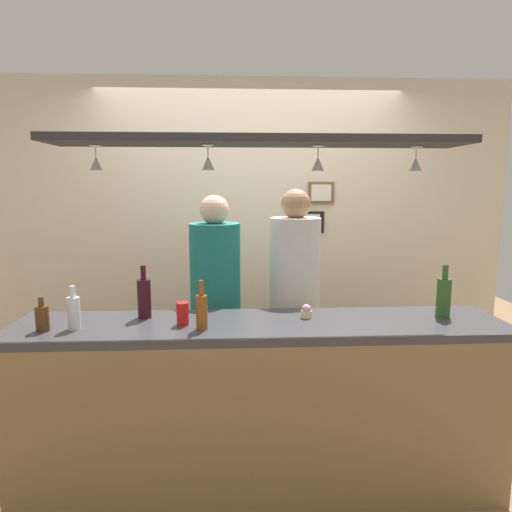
{
  "coord_description": "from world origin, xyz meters",
  "views": [
    {
      "loc": [
        -0.15,
        -2.71,
        1.72
      ],
      "look_at": [
        0.0,
        0.1,
        1.28
      ],
      "focal_mm": 31.36,
      "sensor_mm": 36.0,
      "label": 1
    }
  ],
  "objects_px": {
    "person_right_white_patterned_shirt": "(295,289)",
    "drink_can": "(183,314)",
    "bottle_champagne_green": "(444,296)",
    "person_left_teal_shirt": "(216,293)",
    "cupcake": "(306,312)",
    "picture_frame_lower_pair": "(306,222)",
    "picture_frame_upper_small": "(321,193)",
    "bottle_soda_clear": "(74,312)",
    "bottle_wine_dark_red": "(144,297)",
    "bottle_beer_amber_tall": "(202,310)",
    "bottle_beer_brown_stubby": "(42,318)"
  },
  "relations": [
    {
      "from": "person_left_teal_shirt",
      "to": "bottle_champagne_green",
      "type": "height_order",
      "value": "person_left_teal_shirt"
    },
    {
      "from": "cupcake",
      "to": "picture_frame_lower_pair",
      "type": "height_order",
      "value": "picture_frame_lower_pair"
    },
    {
      "from": "picture_frame_lower_pair",
      "to": "picture_frame_upper_small",
      "type": "distance_m",
      "value": 0.28
    },
    {
      "from": "person_right_white_patterned_shirt",
      "to": "picture_frame_lower_pair",
      "type": "height_order",
      "value": "person_right_white_patterned_shirt"
    },
    {
      "from": "person_right_white_patterned_shirt",
      "to": "picture_frame_lower_pair",
      "type": "bearing_deg",
      "value": 75.54
    },
    {
      "from": "bottle_beer_amber_tall",
      "to": "bottle_champagne_green",
      "type": "relative_size",
      "value": 0.87
    },
    {
      "from": "person_right_white_patterned_shirt",
      "to": "picture_frame_upper_small",
      "type": "height_order",
      "value": "picture_frame_upper_small"
    },
    {
      "from": "bottle_champagne_green",
      "to": "bottle_wine_dark_red",
      "type": "height_order",
      "value": "same"
    },
    {
      "from": "bottle_soda_clear",
      "to": "bottle_wine_dark_red",
      "type": "xyz_separation_m",
      "value": [
        0.33,
        0.19,
        0.03
      ]
    },
    {
      "from": "cupcake",
      "to": "picture_frame_lower_pair",
      "type": "distance_m",
      "value": 1.41
    },
    {
      "from": "person_left_teal_shirt",
      "to": "person_right_white_patterned_shirt",
      "type": "relative_size",
      "value": 0.98
    },
    {
      "from": "person_right_white_patterned_shirt",
      "to": "drink_can",
      "type": "bearing_deg",
      "value": -138.07
    },
    {
      "from": "bottle_wine_dark_red",
      "to": "bottle_beer_amber_tall",
      "type": "bearing_deg",
      "value": -34.06
    },
    {
      "from": "bottle_beer_amber_tall",
      "to": "cupcake",
      "type": "height_order",
      "value": "bottle_beer_amber_tall"
    },
    {
      "from": "person_left_teal_shirt",
      "to": "bottle_soda_clear",
      "type": "xyz_separation_m",
      "value": [
        -0.71,
        -0.67,
        0.07
      ]
    },
    {
      "from": "bottle_wine_dark_red",
      "to": "picture_frame_upper_small",
      "type": "xyz_separation_m",
      "value": [
        1.25,
        1.28,
        0.57
      ]
    },
    {
      "from": "drink_can",
      "to": "bottle_champagne_green",
      "type": "bearing_deg",
      "value": 2.82
    },
    {
      "from": "picture_frame_upper_small",
      "to": "bottle_beer_brown_stubby",
      "type": "bearing_deg",
      "value": -139.12
    },
    {
      "from": "bottle_beer_amber_tall",
      "to": "picture_frame_lower_pair",
      "type": "bearing_deg",
      "value": 62.33
    },
    {
      "from": "bottle_champagne_green",
      "to": "person_left_teal_shirt",
      "type": "bearing_deg",
      "value": 157.29
    },
    {
      "from": "person_right_white_patterned_shirt",
      "to": "bottle_wine_dark_red",
      "type": "xyz_separation_m",
      "value": [
        -0.92,
        -0.48,
        0.07
      ]
    },
    {
      "from": "bottle_champagne_green",
      "to": "cupcake",
      "type": "relative_size",
      "value": 3.85
    },
    {
      "from": "bottle_wine_dark_red",
      "to": "picture_frame_lower_pair",
      "type": "xyz_separation_m",
      "value": [
        1.13,
        1.28,
        0.32
      ]
    },
    {
      "from": "person_left_teal_shirt",
      "to": "bottle_champagne_green",
      "type": "bearing_deg",
      "value": -22.71
    },
    {
      "from": "bottle_champagne_green",
      "to": "bottle_beer_brown_stubby",
      "type": "xyz_separation_m",
      "value": [
        -2.17,
        -0.14,
        -0.05
      ]
    },
    {
      "from": "bottle_beer_amber_tall",
      "to": "bottle_champagne_green",
      "type": "xyz_separation_m",
      "value": [
        1.36,
        0.16,
        0.02
      ]
    },
    {
      "from": "bottle_beer_brown_stubby",
      "to": "bottle_wine_dark_red",
      "type": "bearing_deg",
      "value": 24.17
    },
    {
      "from": "bottle_soda_clear",
      "to": "picture_frame_upper_small",
      "type": "height_order",
      "value": "picture_frame_upper_small"
    },
    {
      "from": "bottle_champagne_green",
      "to": "picture_frame_upper_small",
      "type": "relative_size",
      "value": 1.36
    },
    {
      "from": "picture_frame_upper_small",
      "to": "cupcake",
      "type": "bearing_deg",
      "value": -104.08
    },
    {
      "from": "picture_frame_upper_small",
      "to": "bottle_champagne_green",
      "type": "bearing_deg",
      "value": -71.72
    },
    {
      "from": "bottle_champagne_green",
      "to": "picture_frame_upper_small",
      "type": "distance_m",
      "value": 1.53
    },
    {
      "from": "drink_can",
      "to": "cupcake",
      "type": "xyz_separation_m",
      "value": [
        0.69,
        0.09,
        -0.03
      ]
    },
    {
      "from": "bottle_soda_clear",
      "to": "bottle_wine_dark_red",
      "type": "height_order",
      "value": "bottle_wine_dark_red"
    },
    {
      "from": "bottle_champagne_green",
      "to": "cupcake",
      "type": "height_order",
      "value": "bottle_champagne_green"
    },
    {
      "from": "bottle_soda_clear",
      "to": "bottle_wine_dark_red",
      "type": "relative_size",
      "value": 0.77
    },
    {
      "from": "person_right_white_patterned_shirt",
      "to": "bottle_soda_clear",
      "type": "xyz_separation_m",
      "value": [
        -1.25,
        -0.67,
        0.05
      ]
    },
    {
      "from": "bottle_beer_amber_tall",
      "to": "picture_frame_upper_small",
      "type": "relative_size",
      "value": 1.18
    },
    {
      "from": "bottle_soda_clear",
      "to": "bottle_beer_brown_stubby",
      "type": "bearing_deg",
      "value": -171.25
    },
    {
      "from": "bottle_soda_clear",
      "to": "drink_can",
      "type": "bearing_deg",
      "value": 4.79
    },
    {
      "from": "bottle_beer_amber_tall",
      "to": "cupcake",
      "type": "relative_size",
      "value": 3.33
    },
    {
      "from": "picture_frame_upper_small",
      "to": "drink_can",
      "type": "bearing_deg",
      "value": -125.59
    },
    {
      "from": "bottle_beer_brown_stubby",
      "to": "picture_frame_lower_pair",
      "type": "distance_m",
      "value": 2.23
    },
    {
      "from": "picture_frame_upper_small",
      "to": "person_left_teal_shirt",
      "type": "bearing_deg",
      "value": -137.19
    },
    {
      "from": "bottle_beer_amber_tall",
      "to": "bottle_champagne_green",
      "type": "bearing_deg",
      "value": 6.57
    },
    {
      "from": "bottle_beer_amber_tall",
      "to": "picture_frame_upper_small",
      "type": "bearing_deg",
      "value": 58.86
    },
    {
      "from": "cupcake",
      "to": "picture_frame_lower_pair",
      "type": "xyz_separation_m",
      "value": [
        0.21,
        1.34,
        0.4
      ]
    },
    {
      "from": "bottle_wine_dark_red",
      "to": "picture_frame_upper_small",
      "type": "height_order",
      "value": "picture_frame_upper_small"
    },
    {
      "from": "person_right_white_patterned_shirt",
      "to": "picture_frame_lower_pair",
      "type": "relative_size",
      "value": 5.67
    },
    {
      "from": "bottle_wine_dark_red",
      "to": "bottle_soda_clear",
      "type": "bearing_deg",
      "value": -149.59
    }
  ]
}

